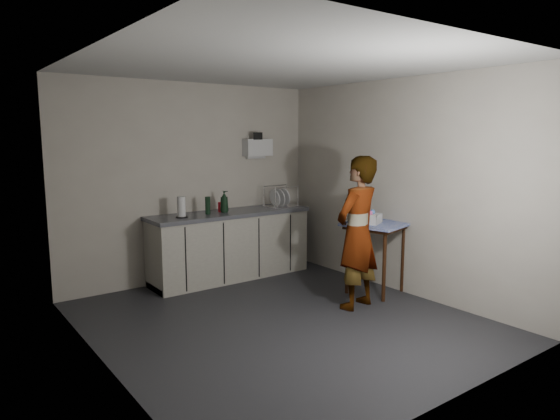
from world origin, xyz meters
TOP-DOWN VIEW (x-y plane):
  - ground at (0.00, 0.00)m, footprint 4.00×4.00m
  - wall_back at (0.00, 1.99)m, footprint 3.60×0.02m
  - wall_right at (1.79, 0.00)m, footprint 0.02×4.00m
  - wall_left at (-1.79, 0.00)m, footprint 0.02×4.00m
  - ceiling at (0.00, 0.00)m, footprint 3.60×4.00m
  - kitchen_counter at (0.40, 1.70)m, footprint 2.24×0.62m
  - wall_shelf at (1.00, 1.92)m, footprint 0.42×0.18m
  - side_table at (1.50, 0.09)m, footprint 0.82×0.82m
  - standing_man at (0.94, -0.15)m, footprint 0.69×0.53m
  - soap_bottle at (0.31, 1.69)m, footprint 0.15×0.15m
  - soda_can at (0.30, 1.77)m, footprint 0.07×0.07m
  - dark_bottle at (0.06, 1.68)m, footprint 0.07×0.07m
  - paper_towel at (-0.33, 1.63)m, footprint 0.15×0.15m
  - dish_rack at (1.20, 1.64)m, footprint 0.44×0.33m
  - bakery_box at (1.40, 0.15)m, footprint 0.37×0.38m

SIDE VIEW (x-z plane):
  - ground at x=0.00m, z-range 0.00..0.00m
  - kitchen_counter at x=0.40m, z-range -0.03..0.88m
  - side_table at x=1.50m, z-range 0.32..1.19m
  - standing_man at x=0.94m, z-range 0.00..1.70m
  - bakery_box at x=1.40m, z-range 0.76..1.15m
  - soda_can at x=0.30m, z-range 0.91..1.04m
  - dish_rack at x=1.20m, z-range 0.83..1.13m
  - dark_bottle at x=0.06m, z-range 0.91..1.14m
  - paper_towel at x=-0.33m, z-range 0.90..1.16m
  - soap_bottle at x=0.31m, z-range 0.91..1.20m
  - wall_back at x=0.00m, z-range 0.00..2.60m
  - wall_right at x=1.79m, z-range 0.00..2.60m
  - wall_left at x=-1.79m, z-range 0.00..2.60m
  - wall_shelf at x=1.00m, z-range 1.56..1.93m
  - ceiling at x=0.00m, z-range 2.59..2.60m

